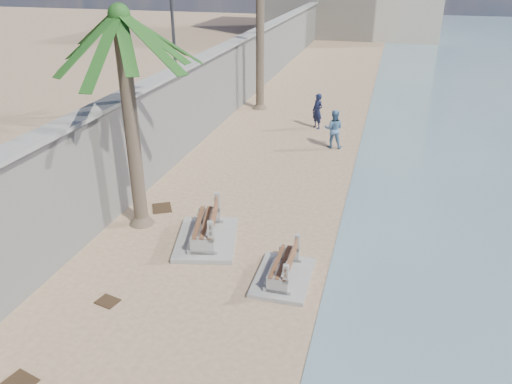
{
  "coord_description": "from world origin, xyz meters",
  "views": [
    {
      "loc": [
        3.06,
        -6.05,
        7.57
      ],
      "look_at": [
        -0.5,
        7.0,
        1.2
      ],
      "focal_mm": 35.0,
      "sensor_mm": 36.0,
      "label": 1
    }
  ],
  "objects_px": {
    "person_a": "(318,109)",
    "person_b": "(334,127)",
    "palm_mid": "(119,17)",
    "bench_far": "(206,228)",
    "bench_near": "(284,267)"
  },
  "relations": [
    {
      "from": "person_a",
      "to": "person_b",
      "type": "bearing_deg",
      "value": -27.21
    },
    {
      "from": "palm_mid",
      "to": "person_a",
      "type": "relative_size",
      "value": 3.65
    },
    {
      "from": "bench_far",
      "to": "person_b",
      "type": "relative_size",
      "value": 1.5
    },
    {
      "from": "bench_far",
      "to": "person_a",
      "type": "height_order",
      "value": "person_a"
    },
    {
      "from": "palm_mid",
      "to": "person_a",
      "type": "distance_m",
      "value": 12.78
    },
    {
      "from": "palm_mid",
      "to": "person_a",
      "type": "bearing_deg",
      "value": 71.09
    },
    {
      "from": "bench_far",
      "to": "person_b",
      "type": "distance_m",
      "value": 9.39
    },
    {
      "from": "bench_far",
      "to": "palm_mid",
      "type": "distance_m",
      "value": 6.19
    },
    {
      "from": "bench_far",
      "to": "person_a",
      "type": "xyz_separation_m",
      "value": [
        1.44,
        11.55,
        0.52
      ]
    },
    {
      "from": "bench_far",
      "to": "person_a",
      "type": "relative_size",
      "value": 1.44
    },
    {
      "from": "person_a",
      "to": "person_b",
      "type": "distance_m",
      "value": 2.76
    },
    {
      "from": "palm_mid",
      "to": "person_b",
      "type": "height_order",
      "value": "palm_mid"
    },
    {
      "from": "bench_near",
      "to": "palm_mid",
      "type": "relative_size",
      "value": 0.29
    },
    {
      "from": "bench_far",
      "to": "palm_mid",
      "type": "relative_size",
      "value": 0.39
    },
    {
      "from": "palm_mid",
      "to": "person_b",
      "type": "bearing_deg",
      "value": 60.15
    }
  ]
}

